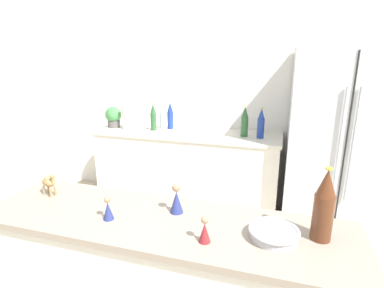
{
  "coord_description": "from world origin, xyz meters",
  "views": [
    {
      "loc": [
        0.65,
        -0.7,
        1.69
      ],
      "look_at": [
        0.0,
        1.44,
        1.05
      ],
      "focal_mm": 28.0,
      "sensor_mm": 36.0,
      "label": 1
    }
  ],
  "objects_px": {
    "back_bottle_1": "(153,117)",
    "wise_man_figurine_blue": "(108,209)",
    "wise_man_figurine_purple": "(205,231)",
    "back_bottle_2": "(245,122)",
    "wine_bottle": "(324,206)",
    "back_bottle_3": "(261,124)",
    "paper_towel_roll": "(128,117)",
    "potted_plant": "(113,116)",
    "back_bottle_0": "(162,118)",
    "camel_figurine": "(49,182)",
    "fruit_bowl": "(274,233)",
    "wise_man_figurine_crimson": "(176,200)",
    "back_bottle_4": "(170,116)",
    "refrigerator": "(338,145)"
  },
  "relations": [
    {
      "from": "back_bottle_1",
      "to": "wise_man_figurine_blue",
      "type": "xyz_separation_m",
      "value": [
        0.61,
        -1.91,
        -0.07
      ]
    },
    {
      "from": "wise_man_figurine_purple",
      "to": "back_bottle_2",
      "type": "bearing_deg",
      "value": 92.54
    },
    {
      "from": "wine_bottle",
      "to": "wise_man_figurine_purple",
      "type": "height_order",
      "value": "wine_bottle"
    },
    {
      "from": "back_bottle_3",
      "to": "wise_man_figurine_blue",
      "type": "xyz_separation_m",
      "value": [
        -0.58,
        -1.91,
        -0.07
      ]
    },
    {
      "from": "wine_bottle",
      "to": "paper_towel_roll",
      "type": "bearing_deg",
      "value": 137.15
    },
    {
      "from": "potted_plant",
      "to": "back_bottle_0",
      "type": "xyz_separation_m",
      "value": [
        0.58,
        0.1,
        -0.0
      ]
    },
    {
      "from": "camel_figurine",
      "to": "fruit_bowl",
      "type": "bearing_deg",
      "value": -3.25
    },
    {
      "from": "paper_towel_roll",
      "to": "wise_man_figurine_blue",
      "type": "distance_m",
      "value": 2.09
    },
    {
      "from": "back_bottle_1",
      "to": "wise_man_figurine_crimson",
      "type": "bearing_deg",
      "value": -62.62
    },
    {
      "from": "back_bottle_0",
      "to": "wise_man_figurine_blue",
      "type": "relative_size",
      "value": 2.09
    },
    {
      "from": "back_bottle_1",
      "to": "back_bottle_4",
      "type": "distance_m",
      "value": 0.2
    },
    {
      "from": "back_bottle_0",
      "to": "back_bottle_3",
      "type": "height_order",
      "value": "back_bottle_3"
    },
    {
      "from": "back_bottle_4",
      "to": "wise_man_figurine_blue",
      "type": "height_order",
      "value": "back_bottle_4"
    },
    {
      "from": "paper_towel_roll",
      "to": "back_bottle_0",
      "type": "relative_size",
      "value": 1.07
    },
    {
      "from": "wise_man_figurine_crimson",
      "to": "wise_man_figurine_purple",
      "type": "xyz_separation_m",
      "value": [
        0.2,
        -0.21,
        -0.02
      ]
    },
    {
      "from": "refrigerator",
      "to": "wise_man_figurine_blue",
      "type": "relative_size",
      "value": 14.5
    },
    {
      "from": "wise_man_figurine_purple",
      "to": "wise_man_figurine_blue",
      "type": "bearing_deg",
      "value": 174.77
    },
    {
      "from": "back_bottle_0",
      "to": "fruit_bowl",
      "type": "distance_m",
      "value": 2.36
    },
    {
      "from": "wise_man_figurine_blue",
      "to": "back_bottle_0",
      "type": "bearing_deg",
      "value": 105.14
    },
    {
      "from": "back_bottle_1",
      "to": "back_bottle_2",
      "type": "height_order",
      "value": "back_bottle_2"
    },
    {
      "from": "back_bottle_1",
      "to": "fruit_bowl",
      "type": "distance_m",
      "value": 2.31
    },
    {
      "from": "paper_towel_roll",
      "to": "back_bottle_4",
      "type": "relative_size",
      "value": 0.88
    },
    {
      "from": "back_bottle_3",
      "to": "camel_figurine",
      "type": "xyz_separation_m",
      "value": [
        -1.05,
        -1.77,
        -0.05
      ]
    },
    {
      "from": "wise_man_figurine_blue",
      "to": "wise_man_figurine_purple",
      "type": "bearing_deg",
      "value": -5.23
    },
    {
      "from": "refrigerator",
      "to": "paper_towel_roll",
      "type": "height_order",
      "value": "refrigerator"
    },
    {
      "from": "potted_plant",
      "to": "back_bottle_2",
      "type": "bearing_deg",
      "value": 0.24
    },
    {
      "from": "refrigerator",
      "to": "wise_man_figurine_purple",
      "type": "relative_size",
      "value": 14.66
    },
    {
      "from": "wise_man_figurine_crimson",
      "to": "refrigerator",
      "type": "bearing_deg",
      "value": 59.68
    },
    {
      "from": "back_bottle_3",
      "to": "camel_figurine",
      "type": "bearing_deg",
      "value": -120.72
    },
    {
      "from": "paper_towel_roll",
      "to": "wise_man_figurine_crimson",
      "type": "distance_m",
      "value": 2.1
    },
    {
      "from": "refrigerator",
      "to": "wise_man_figurine_crimson",
      "type": "relative_size",
      "value": 11.28
    },
    {
      "from": "back_bottle_4",
      "to": "fruit_bowl",
      "type": "relative_size",
      "value": 1.4
    },
    {
      "from": "wine_bottle",
      "to": "refrigerator",
      "type": "bearing_deg",
      "value": 79.41
    },
    {
      "from": "fruit_bowl",
      "to": "back_bottle_4",
      "type": "bearing_deg",
      "value": 122.11
    },
    {
      "from": "back_bottle_1",
      "to": "wise_man_figurine_purple",
      "type": "bearing_deg",
      "value": -60.48
    },
    {
      "from": "wise_man_figurine_crimson",
      "to": "back_bottle_1",
      "type": "bearing_deg",
      "value": 117.38
    },
    {
      "from": "back_bottle_2",
      "to": "wise_man_figurine_crimson",
      "type": "bearing_deg",
      "value": -93.72
    },
    {
      "from": "back_bottle_3",
      "to": "wise_man_figurine_blue",
      "type": "relative_size",
      "value": 2.54
    },
    {
      "from": "paper_towel_roll",
      "to": "back_bottle_3",
      "type": "height_order",
      "value": "back_bottle_3"
    },
    {
      "from": "back_bottle_1",
      "to": "back_bottle_2",
      "type": "distance_m",
      "value": 1.02
    },
    {
      "from": "back_bottle_4",
      "to": "fruit_bowl",
      "type": "bearing_deg",
      "value": -57.89
    },
    {
      "from": "fruit_bowl",
      "to": "wise_man_figurine_blue",
      "type": "relative_size",
      "value": 1.8
    },
    {
      "from": "potted_plant",
      "to": "back_bottle_0",
      "type": "distance_m",
      "value": 0.59
    },
    {
      "from": "camel_figurine",
      "to": "potted_plant",
      "type": "bearing_deg",
      "value": 110.13
    },
    {
      "from": "back_bottle_3",
      "to": "wise_man_figurine_blue",
      "type": "distance_m",
      "value": 2.0
    },
    {
      "from": "camel_figurine",
      "to": "wise_man_figurine_crimson",
      "type": "bearing_deg",
      "value": 1.66
    },
    {
      "from": "back_bottle_0",
      "to": "wise_man_figurine_purple",
      "type": "relative_size",
      "value": 2.12
    },
    {
      "from": "back_bottle_2",
      "to": "wise_man_figurine_crimson",
      "type": "relative_size",
      "value": 2.05
    },
    {
      "from": "back_bottle_0",
      "to": "wise_man_figurine_purple",
      "type": "bearing_deg",
      "value": -63.16
    },
    {
      "from": "wise_man_figurine_blue",
      "to": "wise_man_figurine_crimson",
      "type": "height_order",
      "value": "wise_man_figurine_crimson"
    }
  ]
}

